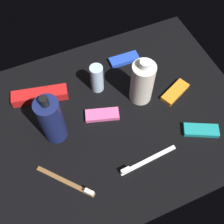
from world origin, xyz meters
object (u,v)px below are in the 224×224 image
Objects in this scene: toothbrush_brown at (69,183)px; snack_bar_teal at (201,130)px; deodorant_stick at (98,78)px; snack_bar_pink at (102,115)px; toothbrush_white at (145,161)px; lotion_bottle at (52,120)px; bodywash_bottle at (142,82)px; snack_bar_orange at (175,92)px; snack_bar_blue at (124,59)px; toothpaste_box_red at (40,95)px.

toothbrush_brown is 41.80cm from snack_bar_teal.
snack_bar_pink is (2.98, 10.64, -4.39)cm from deodorant_stick.
lotion_bottle is at bearing -42.55° from toothbrush_white.
toothbrush_white is (8.75, 20.85, -7.06)cm from bodywash_bottle.
deodorant_stick reaches higher than snack_bar_orange.
toothbrush_brown is 22.06cm from toothbrush_white.
snack_bar_orange is at bearing -166.42° from snack_bar_pink.
lotion_bottle reaches higher than bodywash_bottle.
lotion_bottle is 29.21cm from bodywash_bottle.
snack_bar_pink is 23.78cm from snack_bar_blue.
toothbrush_brown is 1.38× the size of snack_bar_teal.
snack_bar_blue is (-30.63, -18.07, -7.69)cm from lotion_bottle.
snack_bar_teal is at bearing 66.69° from snack_bar_orange.
snack_bar_pink is at bearing 150.72° from toothpaste_box_red.
toothbrush_brown reaches higher than snack_bar_teal.
bodywash_bottle is 1.64× the size of snack_bar_teal.
snack_bar_orange is 1.00× the size of snack_bar_pink.
snack_bar_blue is at bearing -105.60° from toothbrush_white.
lotion_bottle is at bearing 4.25° from bodywash_bottle.
toothbrush_brown is 1.38× the size of snack_bar_pink.
toothbrush_brown reaches higher than snack_bar_orange.
snack_bar_teal is (-41.80, 0.70, 0.14)cm from toothbrush_brown.
toothbrush_brown and toothbrush_white have the same top height.
toothbrush_white reaches higher than snack_bar_pink.
toothpaste_box_red reaches higher than toothbrush_brown.
snack_bar_teal is at bearing 129.16° from deodorant_stick.
toothbrush_white is 20.03cm from snack_bar_teal.
deodorant_stick is at bearing -37.79° from bodywash_bottle.
toothbrush_white is at bearing 67.23° from bodywash_bottle.
snack_bar_pink is (-16.47, -16.09, 0.14)cm from toothbrush_brown.
snack_bar_orange is at bearing 117.82° from snack_bar_blue.
bodywash_bottle is at bearing -112.77° from toothbrush_white.
lotion_bottle is 1.86× the size of snack_bar_pink.
snack_bar_pink is 1.00× the size of snack_bar_teal.
toothbrush_white is 1.73× the size of snack_bar_blue.
deodorant_stick is 0.99× the size of snack_bar_blue.
bodywash_bottle is at bearing 170.46° from toothpaste_box_red.
lotion_bottle is 15.87cm from toothpaste_box_red.
lotion_bottle reaches higher than toothpaste_box_red.
snack_bar_blue is (9.65, -34.68, 0.00)cm from snack_bar_teal.
snack_bar_blue is at bearing -149.45° from lotion_bottle.
bodywash_bottle is 15.88cm from snack_bar_pink.
lotion_bottle is at bearing 17.98° from snack_bar_pink.
snack_bar_pink is at bearing 7.95° from bodywash_bottle.
snack_bar_teal is at bearing 120.74° from bodywash_bottle.
snack_bar_orange is at bearing 171.50° from toothpaste_box_red.
snack_bar_pink and snack_bar_teal have the same top height.
deodorant_stick reaches higher than snack_bar_pink.
toothpaste_box_red is at bearing -57.28° from toothbrush_white.
snack_bar_pink is (5.41, -18.88, 0.14)cm from toothbrush_white.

